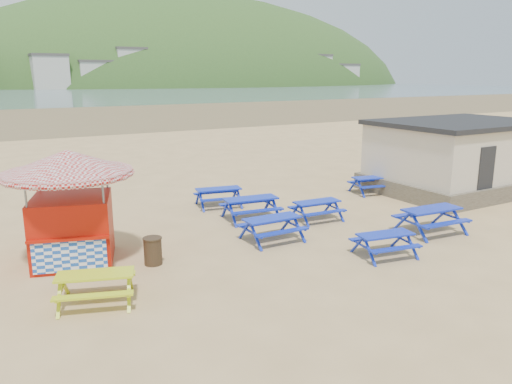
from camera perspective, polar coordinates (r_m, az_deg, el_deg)
ground at (r=16.92m, az=1.80°, el=-4.41°), size 400.00×400.00×0.00m
wet_sand at (r=69.41m, az=-23.11°, el=8.01°), size 400.00×400.00×0.00m
picnic_table_blue_a at (r=18.06m, az=-0.61°, el=-1.92°), size 2.12×1.80×0.81m
picnic_table_blue_b at (r=19.91m, az=-4.29°, el=-0.61°), size 2.01×1.73×0.74m
picnic_table_blue_c at (r=22.67m, az=13.13°, el=0.78°), size 2.00×1.74×0.73m
picnic_table_blue_d at (r=15.80m, az=1.84°, el=-4.25°), size 1.84×1.49×0.76m
picnic_table_blue_e at (r=14.97m, az=14.49°, el=-5.85°), size 1.84×1.57×0.69m
picnic_table_blue_f at (r=17.56m, az=19.36°, el=-3.09°), size 2.13×1.77×0.84m
picnic_table_yellow at (r=12.23m, az=-17.80°, el=-10.42°), size 2.08×1.87×0.72m
ice_cream_kiosk at (r=14.59m, az=-20.49°, el=-0.02°), size 4.43×4.43×3.18m
litter_bin at (r=14.17m, az=-11.71°, el=-6.59°), size 0.53×0.53×0.78m
amenity_block at (r=24.29m, az=22.11°, el=3.86°), size 7.40×5.40×3.15m
headland_town at (r=262.98m, az=-8.07°, el=9.91°), size 264.00×144.00×108.00m
picnic_table_blue_g at (r=18.15m, az=6.95°, el=-2.11°), size 1.78×1.48×0.71m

